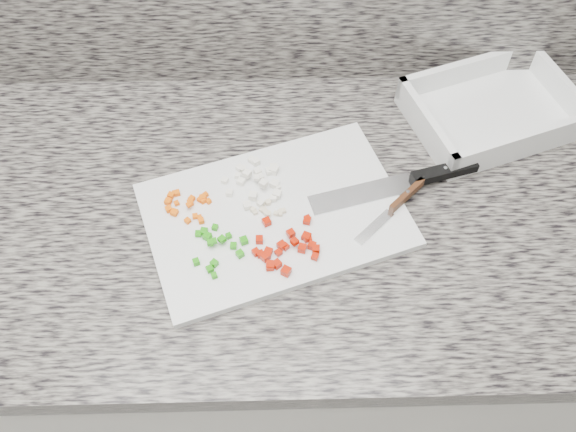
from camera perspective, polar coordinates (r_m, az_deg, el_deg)
name	(u,v)px	position (r m, az deg, el deg)	size (l,w,h in m)	color
cabinet	(230,329)	(1.45, -5.22, -9.95)	(3.92, 0.62, 0.86)	silver
countertop	(209,213)	(1.06, -7.04, 0.23)	(3.96, 0.64, 0.04)	slate
cutting_board	(275,215)	(1.02, -1.15, 0.06)	(0.40, 0.27, 0.01)	silver
carrot_pile	(187,204)	(1.03, -8.93, 1.08)	(0.08, 0.07, 0.01)	#E85A05
onion_pile	(259,181)	(1.04, -2.58, 3.16)	(0.10, 0.11, 0.02)	white
green_pepper_pile	(217,246)	(0.98, -6.30, -2.65)	(0.08, 0.10, 0.02)	#1F880C
red_pepper_pile	(286,248)	(0.97, -0.21, -2.85)	(0.10, 0.11, 0.02)	#A61402
garlic_pile	(267,210)	(1.01, -1.84, 0.55)	(0.06, 0.03, 0.01)	beige
chef_knife	(416,179)	(1.06, 11.34, 3.22)	(0.28, 0.10, 0.02)	silver
paring_knife	(399,203)	(1.03, 9.82, 1.14)	(0.12, 0.12, 0.02)	silver
tray	(492,111)	(1.20, 17.65, 8.86)	(0.33, 0.28, 0.06)	silver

